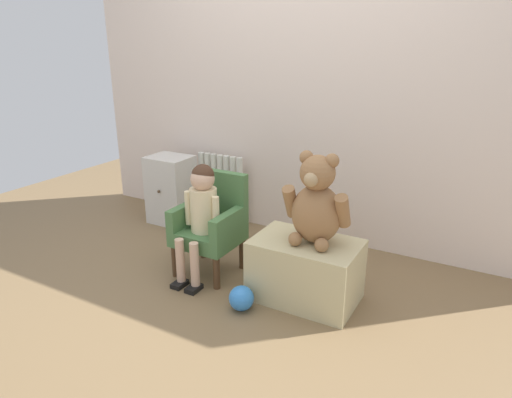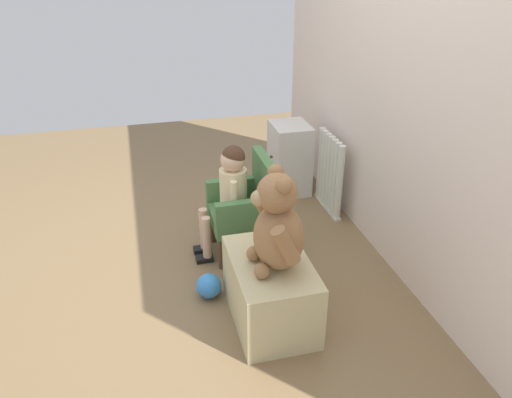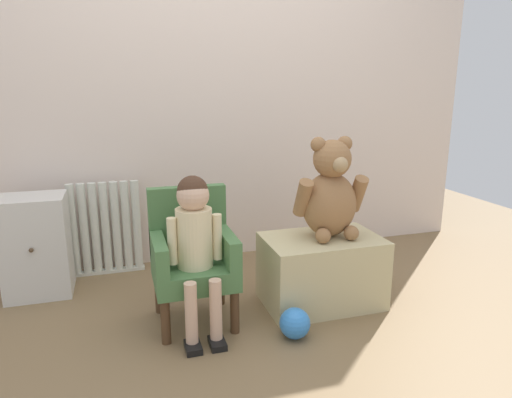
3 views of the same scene
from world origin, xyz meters
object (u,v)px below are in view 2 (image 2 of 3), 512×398
object	(u,v)px
radiator	(329,174)
toy_ball	(209,286)
low_bench	(270,290)
small_dresser	(290,158)
child_figure	(229,185)
child_armchair	(246,205)
large_teddy_bear	(277,226)

from	to	relation	value
radiator	toy_ball	size ratio (longest dim) A/B	4.00
low_bench	toy_ball	size ratio (longest dim) A/B	4.21
small_dresser	child_figure	distance (m)	1.04
child_armchair	large_teddy_bear	world-z (taller)	large_teddy_bear
child_figure	low_bench	size ratio (longest dim) A/B	1.22
toy_ball	small_dresser	bearing A→B (deg)	144.22
small_dresser	low_bench	distance (m)	1.57
child_armchair	toy_ball	size ratio (longest dim) A/B	4.54
radiator	large_teddy_bear	world-z (taller)	large_teddy_bear
small_dresser	toy_ball	xyz separation A→B (m)	(1.20, -0.86, -0.21)
child_figure	large_teddy_bear	distance (m)	0.74
low_bench	toy_ball	world-z (taller)	low_bench
child_armchair	toy_ball	world-z (taller)	child_armchair
child_figure	radiator	bearing A→B (deg)	116.39
child_armchair	radiator	bearing A→B (deg)	119.59
child_figure	large_teddy_bear	bearing A→B (deg)	7.16
low_bench	toy_ball	xyz separation A→B (m)	(-0.26, -0.29, -0.11)
child_figure	low_bench	distance (m)	0.75
radiator	child_figure	xyz separation A→B (m)	(0.42, -0.84, 0.20)
child_armchair	toy_ball	distance (m)	0.59
low_bench	child_figure	bearing A→B (deg)	-173.85
small_dresser	child_armchair	distance (m)	0.95
child_armchair	child_figure	size ratio (longest dim) A/B	0.88
radiator	large_teddy_bear	bearing A→B (deg)	-33.30
radiator	small_dresser	xyz separation A→B (m)	(-0.36, -0.19, -0.01)
low_bench	child_armchair	bearing A→B (deg)	177.24
radiator	low_bench	xyz separation A→B (m)	(1.10, -0.77, -0.10)
large_teddy_bear	toy_ball	xyz separation A→B (m)	(-0.31, -0.31, -0.53)
small_dresser	toy_ball	world-z (taller)	small_dresser
large_teddy_bear	child_armchair	bearing A→B (deg)	178.79
large_teddy_bear	child_figure	bearing A→B (deg)	-172.84
small_dresser	toy_ball	distance (m)	1.49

